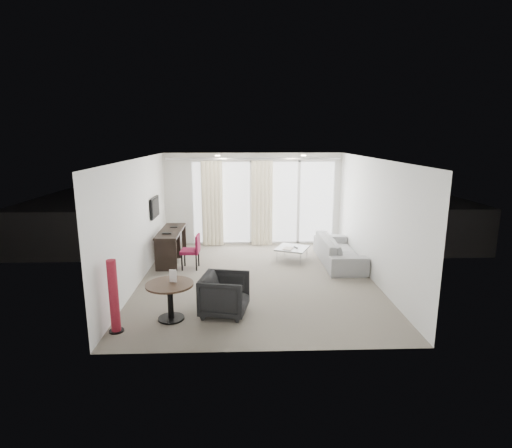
{
  "coord_description": "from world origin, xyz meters",
  "views": [
    {
      "loc": [
        -0.31,
        -8.25,
        3.06
      ],
      "look_at": [
        0.0,
        0.6,
        1.1
      ],
      "focal_mm": 28.0,
      "sensor_mm": 36.0,
      "label": 1
    }
  ],
  "objects_px": {
    "tub_armchair": "(225,295)",
    "coffee_table": "(292,254)",
    "desk": "(172,246)",
    "rattan_chair_b": "(317,218)",
    "desk_chair": "(190,252)",
    "round_table": "(170,301)",
    "red_lamp": "(114,296)",
    "sofa": "(339,250)",
    "rattan_chair_a": "(285,218)"
  },
  "relations": [
    {
      "from": "red_lamp",
      "to": "round_table",
      "type": "bearing_deg",
      "value": 27.23
    },
    {
      "from": "desk_chair",
      "to": "coffee_table",
      "type": "height_order",
      "value": "desk_chair"
    },
    {
      "from": "desk",
      "to": "rattan_chair_b",
      "type": "xyz_separation_m",
      "value": [
        4.24,
        3.17,
        0.02
      ]
    },
    {
      "from": "red_lamp",
      "to": "sofa",
      "type": "xyz_separation_m",
      "value": [
        4.39,
        3.37,
        -0.27
      ]
    },
    {
      "from": "round_table",
      "to": "tub_armchair",
      "type": "relative_size",
      "value": 1.02
    },
    {
      "from": "tub_armchair",
      "to": "rattan_chair_b",
      "type": "height_order",
      "value": "rattan_chair_b"
    },
    {
      "from": "round_table",
      "to": "red_lamp",
      "type": "height_order",
      "value": "red_lamp"
    },
    {
      "from": "desk",
      "to": "rattan_chair_b",
      "type": "bearing_deg",
      "value": 36.81
    },
    {
      "from": "desk",
      "to": "round_table",
      "type": "bearing_deg",
      "value": -80.69
    },
    {
      "from": "tub_armchair",
      "to": "coffee_table",
      "type": "distance_m",
      "value": 3.44
    },
    {
      "from": "tub_armchair",
      "to": "rattan_chair_a",
      "type": "height_order",
      "value": "rattan_chair_a"
    },
    {
      "from": "round_table",
      "to": "coffee_table",
      "type": "bearing_deg",
      "value": 52.66
    },
    {
      "from": "desk_chair",
      "to": "sofa",
      "type": "relative_size",
      "value": 0.37
    },
    {
      "from": "coffee_table",
      "to": "sofa",
      "type": "bearing_deg",
      "value": -13.79
    },
    {
      "from": "desk",
      "to": "red_lamp",
      "type": "distance_m",
      "value": 3.71
    },
    {
      "from": "round_table",
      "to": "rattan_chair_a",
      "type": "relative_size",
      "value": 0.97
    },
    {
      "from": "round_table",
      "to": "coffee_table",
      "type": "relative_size",
      "value": 1.1
    },
    {
      "from": "tub_armchair",
      "to": "rattan_chair_b",
      "type": "bearing_deg",
      "value": -12.99
    },
    {
      "from": "sofa",
      "to": "rattan_chair_a",
      "type": "bearing_deg",
      "value": 14.87
    },
    {
      "from": "desk",
      "to": "sofa",
      "type": "xyz_separation_m",
      "value": [
        4.12,
        -0.32,
        -0.07
      ]
    },
    {
      "from": "desk",
      "to": "red_lamp",
      "type": "xyz_separation_m",
      "value": [
        -0.26,
        -3.69,
        0.21
      ]
    },
    {
      "from": "tub_armchair",
      "to": "coffee_table",
      "type": "relative_size",
      "value": 1.08
    },
    {
      "from": "desk",
      "to": "red_lamp",
      "type": "height_order",
      "value": "red_lamp"
    },
    {
      "from": "sofa",
      "to": "rattan_chair_b",
      "type": "distance_m",
      "value": 3.49
    },
    {
      "from": "sofa",
      "to": "rattan_chair_b",
      "type": "relative_size",
      "value": 2.66
    },
    {
      "from": "red_lamp",
      "to": "rattan_chair_b",
      "type": "xyz_separation_m",
      "value": [
        4.5,
        6.86,
        -0.18
      ]
    },
    {
      "from": "desk_chair",
      "to": "tub_armchair",
      "type": "height_order",
      "value": "desk_chair"
    },
    {
      "from": "coffee_table",
      "to": "rattan_chair_b",
      "type": "distance_m",
      "value": 3.45
    },
    {
      "from": "coffee_table",
      "to": "desk",
      "type": "bearing_deg",
      "value": 179.17
    },
    {
      "from": "desk",
      "to": "round_table",
      "type": "height_order",
      "value": "desk"
    },
    {
      "from": "desk",
      "to": "red_lamp",
      "type": "bearing_deg",
      "value": -94.06
    },
    {
      "from": "desk",
      "to": "tub_armchair",
      "type": "distance_m",
      "value": 3.43
    },
    {
      "from": "red_lamp",
      "to": "tub_armchair",
      "type": "height_order",
      "value": "red_lamp"
    },
    {
      "from": "round_table",
      "to": "sofa",
      "type": "distance_m",
      "value": 4.65
    },
    {
      "from": "desk_chair",
      "to": "tub_armchair",
      "type": "relative_size",
      "value": 1.04
    },
    {
      "from": "desk_chair",
      "to": "rattan_chair_b",
      "type": "relative_size",
      "value": 0.99
    },
    {
      "from": "sofa",
      "to": "desk_chair",
      "type": "bearing_deg",
      "value": 94.5
    },
    {
      "from": "desk_chair",
      "to": "rattan_chair_b",
      "type": "xyz_separation_m",
      "value": [
        3.7,
        3.77,
        0.01
      ]
    },
    {
      "from": "red_lamp",
      "to": "desk",
      "type": "bearing_deg",
      "value": 85.94
    },
    {
      "from": "sofa",
      "to": "rattan_chair_a",
      "type": "height_order",
      "value": "rattan_chair_a"
    },
    {
      "from": "desk",
      "to": "tub_armchair",
      "type": "xyz_separation_m",
      "value": [
        1.45,
        -3.1,
        -0.03
      ]
    },
    {
      "from": "rattan_chair_a",
      "to": "round_table",
      "type": "bearing_deg",
      "value": -100.79
    },
    {
      "from": "red_lamp",
      "to": "rattan_chair_b",
      "type": "height_order",
      "value": "red_lamp"
    },
    {
      "from": "desk_chair",
      "to": "tub_armchair",
      "type": "bearing_deg",
      "value": -66.95
    },
    {
      "from": "round_table",
      "to": "rattan_chair_b",
      "type": "distance_m",
      "value": 7.44
    },
    {
      "from": "sofa",
      "to": "rattan_chair_a",
      "type": "distance_m",
      "value": 3.74
    },
    {
      "from": "coffee_table",
      "to": "rattan_chair_b",
      "type": "bearing_deg",
      "value": 69.08
    },
    {
      "from": "desk",
      "to": "round_table",
      "type": "distance_m",
      "value": 3.33
    },
    {
      "from": "desk",
      "to": "coffee_table",
      "type": "xyz_separation_m",
      "value": [
        3.01,
        -0.04,
        -0.23
      ]
    },
    {
      "from": "desk_chair",
      "to": "round_table",
      "type": "height_order",
      "value": "desk_chair"
    }
  ]
}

